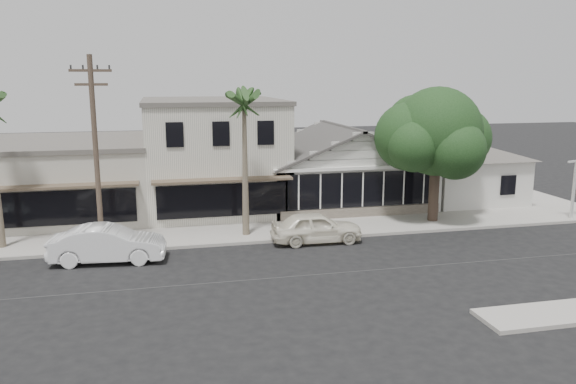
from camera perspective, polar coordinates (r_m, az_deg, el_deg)
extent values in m
plane|color=black|center=(23.47, 3.17, -8.37)|extent=(140.00, 140.00, 0.00)
cube|color=#9E9991|center=(29.09, -16.08, -4.73)|extent=(90.00, 3.50, 0.15)
cube|color=silver|center=(36.09, 5.32, 1.09)|extent=(10.00, 8.00, 3.00)
cube|color=black|center=(32.28, 7.58, 0.26)|extent=(8.80, 0.10, 2.00)
cube|color=#60564C|center=(32.59, 7.51, -2.15)|extent=(9.60, 0.18, 0.70)
cube|color=silver|center=(38.56, 17.45, 1.28)|extent=(6.00, 6.00, 3.00)
cube|color=white|center=(35.39, 27.01, -0.08)|extent=(0.12, 0.12, 3.30)
cube|color=silver|center=(35.16, -7.66, 3.65)|extent=(8.00, 10.00, 6.50)
cube|color=beige|center=(35.66, -22.16, 1.14)|extent=(10.00, 10.00, 4.20)
cylinder|color=brown|center=(26.76, -18.91, 3.42)|extent=(0.24, 0.24, 9.00)
cube|color=brown|center=(26.54, -19.44, 11.56)|extent=(1.80, 0.12, 0.12)
cube|color=brown|center=(26.54, -19.36, 10.27)|extent=(1.40, 0.12, 0.12)
imported|color=white|center=(27.73, 2.90, -3.60)|extent=(4.52, 1.90, 1.53)
imported|color=white|center=(26.00, -17.83, -5.05)|extent=(5.08, 2.18, 1.63)
cylinder|color=#47382B|center=(32.29, 14.57, -0.47)|extent=(0.56, 0.56, 2.99)
sphere|color=#183214|center=(31.76, 14.90, 5.97)|extent=(4.85, 4.85, 4.85)
sphere|color=#183214|center=(33.10, 16.99, 5.25)|extent=(3.55, 3.55, 3.55)
sphere|color=#183214|center=(31.46, 12.14, 5.53)|extent=(3.73, 3.73, 3.73)
sphere|color=#183214|center=(30.81, 16.64, 4.14)|extent=(3.17, 3.17, 3.17)
sphere|color=#183214|center=(32.82, 12.84, 6.72)|extent=(3.36, 3.36, 3.36)
sphere|color=#183214|center=(33.39, 15.63, 7.30)|extent=(2.99, 2.99, 2.99)
sphere|color=#183214|center=(30.41, 12.68, 4.61)|extent=(2.80, 2.80, 2.80)
cone|color=#726651|center=(28.11, -4.38, 1.88)|extent=(0.36, 0.36, 6.59)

